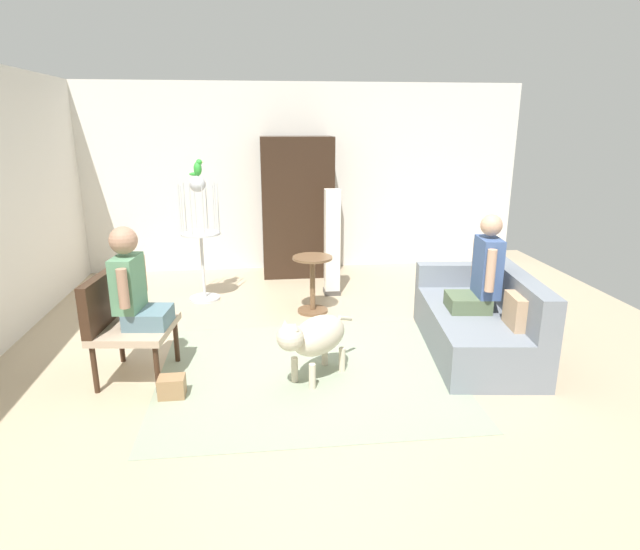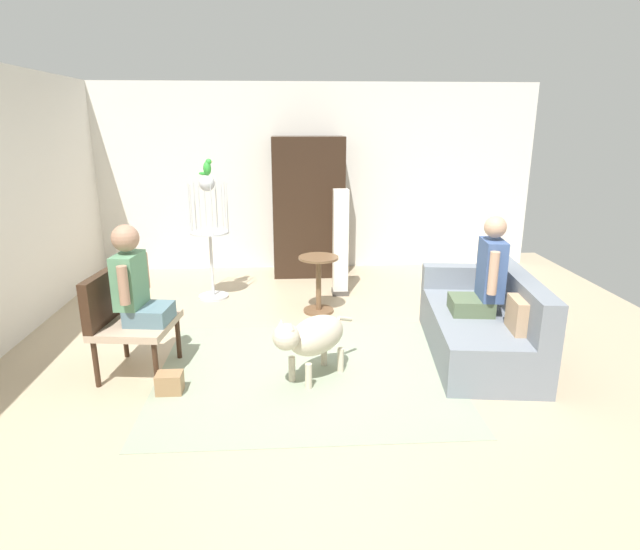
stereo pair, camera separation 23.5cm
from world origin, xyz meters
TOP-DOWN VIEW (x-y plane):
  - ground_plane at (0.00, 0.00)m, footprint 7.55×7.55m
  - back_wall at (0.00, 3.20)m, footprint 6.49×0.12m
  - area_rug at (-0.16, -0.29)m, footprint 2.51×2.18m
  - couch at (1.48, 0.01)m, footprint 1.03×1.79m
  - armchair at (-1.70, -0.17)m, footprint 0.67×0.73m
  - person_on_couch at (1.45, -0.02)m, footprint 0.46×0.51m
  - person_on_armchair at (-1.56, -0.19)m, footprint 0.44×0.50m
  - round_end_table at (0.03, 1.20)m, footprint 0.44×0.44m
  - dog at (-0.11, -0.40)m, footprint 0.70×0.68m
  - bird_cage_stand at (-1.22, 1.79)m, footprint 0.46×0.46m
  - parrot at (-1.21, 1.79)m, footprint 0.17×0.10m
  - column_lamp at (0.34, 1.82)m, footprint 0.20×0.20m
  - armoire_cabinet at (-0.01, 2.79)m, footprint 0.97×0.56m
  - handbag at (-1.26, -0.58)m, footprint 0.20×0.16m

SIDE VIEW (x-z plane):
  - ground_plane at x=0.00m, z-range 0.00..0.00m
  - area_rug at x=-0.16m, z-range 0.00..0.01m
  - handbag at x=-1.26m, z-range 0.00..0.17m
  - couch at x=1.48m, z-range -0.11..0.68m
  - round_end_table at x=0.03m, z-range 0.04..0.69m
  - dog at x=-0.11m, z-range 0.08..0.68m
  - armchair at x=-1.70m, z-range 0.09..0.97m
  - column_lamp at x=0.34m, z-range -0.01..1.30m
  - person_on_couch at x=1.45m, z-range 0.32..1.21m
  - person_on_armchair at x=-1.56m, z-range 0.40..1.22m
  - bird_cage_stand at x=-1.22m, z-range 0.09..1.58m
  - armoire_cabinet at x=-0.01m, z-range 0.00..1.89m
  - back_wall at x=0.00m, z-range 0.00..2.61m
  - parrot at x=-1.21m, z-range 1.48..1.67m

